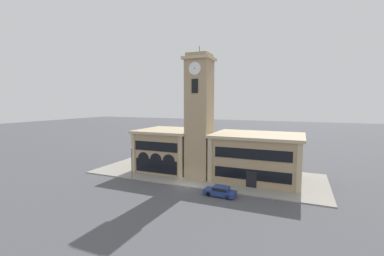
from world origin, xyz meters
TOP-DOWN VIEW (x-y plane):
  - ground_plane at (0.00, 0.00)m, footprint 300.00×300.00m
  - sidewalk_kerb at (0.00, 7.62)m, footprint 39.61×15.24m
  - clock_tower at (-0.00, 5.26)m, footprint 4.51×4.51m
  - town_hall_left_wing at (-7.21, 8.26)m, footprint 10.71×10.58m
  - town_hall_right_wing at (9.00, 8.27)m, footprint 14.30×10.58m
  - parked_car_near at (5.75, -1.54)m, footprint 4.44×1.98m
  - street_lamp at (-10.18, 0.57)m, footprint 0.36×0.36m

SIDE VIEW (x-z plane):
  - ground_plane at x=0.00m, z-range 0.00..0.00m
  - sidewalk_kerb at x=0.00m, z-range 0.00..0.15m
  - parked_car_near at x=5.75m, z-range 0.03..1.37m
  - street_lamp at x=-10.18m, z-range 1.01..6.19m
  - town_hall_right_wing at x=9.00m, z-range 0.02..7.54m
  - town_hall_left_wing at x=-7.21m, z-range 0.03..7.61m
  - clock_tower at x=0.00m, z-range -0.54..21.04m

